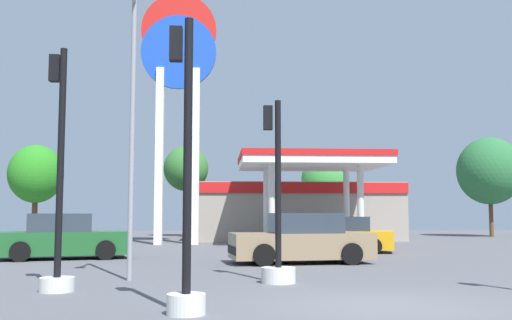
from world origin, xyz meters
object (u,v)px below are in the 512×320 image
(station_pole_sign, at_px, (178,83))
(car_1, at_px, (63,238))
(tree_1, at_px, (186,169))
(tree_3, at_px, (489,171))
(traffic_signal_3, at_px, (277,237))
(car_0, at_px, (302,240))
(corner_streetlamp, at_px, (131,106))
(tree_2, at_px, (326,179))
(tree_0, at_px, (36,174))
(car_2, at_px, (344,236))
(traffic_signal_0, at_px, (185,212))
(traffic_signal_1, at_px, (58,213))

(station_pole_sign, relative_size, car_1, 2.80)
(car_1, relative_size, tree_1, 0.75)
(car_1, xyz_separation_m, tree_3, (24.13, 18.15, 3.80))
(station_pole_sign, distance_m, traffic_signal_3, 18.85)
(car_0, height_order, traffic_signal_3, traffic_signal_3)
(traffic_signal_3, height_order, corner_streetlamp, corner_streetlamp)
(tree_2, height_order, tree_3, tree_3)
(traffic_signal_3, bearing_deg, tree_0, 116.85)
(car_0, bearing_deg, tree_1, 102.55)
(station_pole_sign, distance_m, tree_2, 13.59)
(car_2, height_order, traffic_signal_0, traffic_signal_0)
(tree_1, relative_size, tree_2, 1.16)
(corner_streetlamp, bearing_deg, car_2, 53.97)
(car_1, relative_size, corner_streetlamp, 0.69)
(car_2, bearing_deg, tree_3, 48.41)
(car_1, distance_m, corner_streetlamp, 8.55)
(traffic_signal_0, relative_size, tree_0, 0.76)
(traffic_signal_0, relative_size, tree_3, 0.69)
(tree_3, bearing_deg, tree_0, 177.66)
(tree_0, relative_size, tree_3, 0.91)
(tree_0, bearing_deg, car_0, -55.38)
(traffic_signal_3, distance_m, tree_0, 30.46)
(car_1, xyz_separation_m, tree_0, (-6.92, 19.42, 3.53))
(traffic_signal_3, bearing_deg, traffic_signal_0, -114.80)
(traffic_signal_0, bearing_deg, tree_2, 75.34)
(tree_1, xyz_separation_m, tree_3, (20.95, -1.54, -0.13))
(traffic_signal_3, relative_size, tree_3, 0.62)
(traffic_signal_3, bearing_deg, traffic_signal_1, -165.56)
(car_2, distance_m, traffic_signal_3, 11.14)
(tree_2, bearing_deg, corner_streetlamp, -110.36)
(tree_0, distance_m, tree_2, 19.64)
(traffic_signal_1, bearing_deg, tree_1, 87.87)
(car_1, bearing_deg, tree_1, 80.82)
(tree_1, bearing_deg, traffic_signal_0, -86.91)
(traffic_signal_1, distance_m, corner_streetlamp, 3.29)
(car_2, bearing_deg, car_1, -164.80)
(traffic_signal_3, relative_size, tree_2, 0.78)
(tree_3, xyz_separation_m, corner_streetlamp, (-20.81, -25.25, -0.38))
(tree_0, bearing_deg, traffic_signal_1, -72.23)
(tree_2, bearing_deg, traffic_signal_1, -111.41)
(traffic_signal_0, relative_size, corner_streetlamp, 0.69)
(traffic_signal_1, xyz_separation_m, tree_3, (22.01, 26.95, 2.93))
(car_0, height_order, tree_0, tree_0)
(tree_2, xyz_separation_m, tree_3, (11.46, 0.04, 0.60))
(tree_3, bearing_deg, traffic_signal_1, -129.24)
(station_pole_sign, distance_m, car_1, 12.59)
(tree_3, bearing_deg, tree_2, -179.79)
(car_2, bearing_deg, tree_0, 136.56)
(traffic_signal_0, bearing_deg, car_2, 68.65)
(car_0, relative_size, tree_3, 0.68)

